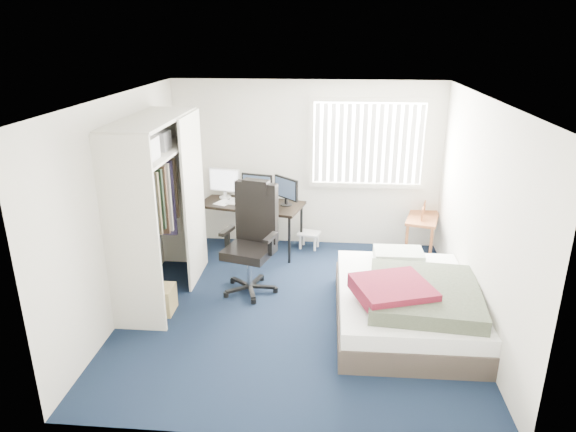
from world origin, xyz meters
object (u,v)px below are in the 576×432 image
(office_chair, at_px, (252,249))
(bed, at_px, (407,302))
(nightstand, at_px, (423,220))
(desk, at_px, (252,201))

(office_chair, distance_m, bed, 2.01)
(nightstand, height_order, bed, nightstand)
(bed, bearing_deg, nightstand, 76.91)
(nightstand, bearing_deg, office_chair, -149.80)
(bed, bearing_deg, desk, 135.70)
(desk, height_order, nightstand, desk)
(desk, height_order, office_chair, office_chair)
(desk, height_order, bed, desk)
(desk, xyz_separation_m, bed, (2.05, -2.00, -0.49))
(desk, distance_m, bed, 2.90)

